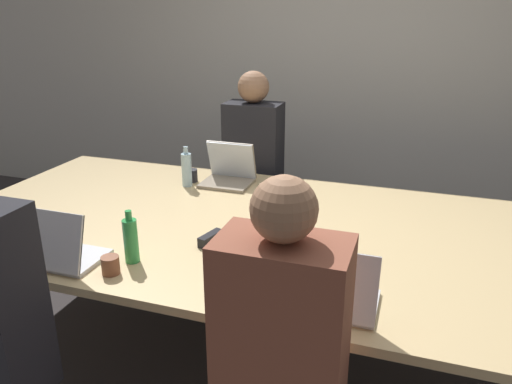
{
  "coord_description": "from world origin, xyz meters",
  "views": [
    {
      "loc": [
        0.66,
        -2.27,
        1.84
      ],
      "look_at": [
        -0.14,
        0.1,
        0.91
      ],
      "focal_mm": 35.0,
      "sensor_mm": 36.0,
      "label": 1
    }
  ],
  "objects_px": {
    "laptop_near_left": "(56,249)",
    "cup_far_midleft": "(192,175)",
    "cup_near_left": "(110,265)",
    "bottle_near_left": "(131,240)",
    "stapler": "(211,238)",
    "bottle_far_midleft": "(187,169)",
    "person_far_midleft": "(254,172)",
    "laptop_near_midright": "(331,293)",
    "laptop_far_midleft": "(229,171)"
  },
  "relations": [
    {
      "from": "cup_far_midleft",
      "to": "person_far_midleft",
      "type": "bearing_deg",
      "value": 62.06
    },
    {
      "from": "bottle_near_left",
      "to": "stapler",
      "type": "relative_size",
      "value": 1.58
    },
    {
      "from": "bottle_near_left",
      "to": "laptop_near_midright",
      "type": "relative_size",
      "value": 0.72
    },
    {
      "from": "laptop_near_left",
      "to": "bottle_near_left",
      "type": "distance_m",
      "value": 0.33
    },
    {
      "from": "cup_far_midleft",
      "to": "laptop_near_midright",
      "type": "relative_size",
      "value": 0.24
    },
    {
      "from": "laptop_near_left",
      "to": "cup_near_left",
      "type": "height_order",
      "value": "laptop_near_left"
    },
    {
      "from": "laptop_near_left",
      "to": "laptop_near_midright",
      "type": "distance_m",
      "value": 1.22
    },
    {
      "from": "person_far_midleft",
      "to": "stapler",
      "type": "height_order",
      "value": "person_far_midleft"
    },
    {
      "from": "cup_near_left",
      "to": "cup_far_midleft",
      "type": "height_order",
      "value": "cup_far_midleft"
    },
    {
      "from": "cup_far_midleft",
      "to": "stapler",
      "type": "distance_m",
      "value": 0.94
    },
    {
      "from": "cup_near_left",
      "to": "laptop_near_midright",
      "type": "relative_size",
      "value": 0.23
    },
    {
      "from": "bottle_near_left",
      "to": "cup_far_midleft",
      "type": "xyz_separation_m",
      "value": [
        -0.22,
        1.09,
        -0.07
      ]
    },
    {
      "from": "laptop_near_left",
      "to": "cup_near_left",
      "type": "relative_size",
      "value": 4.46
    },
    {
      "from": "bottle_near_left",
      "to": "laptop_near_midright",
      "type": "xyz_separation_m",
      "value": [
        0.92,
        -0.1,
        -0.03
      ]
    },
    {
      "from": "laptop_far_midleft",
      "to": "stapler",
      "type": "height_order",
      "value": "laptop_far_midleft"
    },
    {
      "from": "laptop_near_left",
      "to": "stapler",
      "type": "xyz_separation_m",
      "value": [
        0.56,
        0.41,
        -0.05
      ]
    },
    {
      "from": "person_far_midleft",
      "to": "cup_far_midleft",
      "type": "relative_size",
      "value": 17.33
    },
    {
      "from": "cup_near_left",
      "to": "bottle_far_midleft",
      "type": "bearing_deg",
      "value": 99.35
    },
    {
      "from": "bottle_near_left",
      "to": "person_far_midleft",
      "type": "bearing_deg",
      "value": 88.64
    },
    {
      "from": "stapler",
      "to": "person_far_midleft",
      "type": "bearing_deg",
      "value": 114.87
    },
    {
      "from": "bottle_near_left",
      "to": "stapler",
      "type": "distance_m",
      "value": 0.39
    },
    {
      "from": "laptop_far_midleft",
      "to": "cup_far_midleft",
      "type": "height_order",
      "value": "laptop_far_midleft"
    },
    {
      "from": "cup_far_midleft",
      "to": "laptop_near_left",
      "type": "bearing_deg",
      "value": -93.67
    },
    {
      "from": "bottle_far_midleft",
      "to": "stapler",
      "type": "distance_m",
      "value": 0.87
    },
    {
      "from": "bottle_near_left",
      "to": "stapler",
      "type": "height_order",
      "value": "bottle_near_left"
    },
    {
      "from": "laptop_near_left",
      "to": "person_far_midleft",
      "type": "bearing_deg",
      "value": -101.23
    },
    {
      "from": "stapler",
      "to": "cup_near_left",
      "type": "bearing_deg",
      "value": -110.28
    },
    {
      "from": "laptop_far_midleft",
      "to": "person_far_midleft",
      "type": "distance_m",
      "value": 0.46
    },
    {
      "from": "laptop_near_left",
      "to": "stapler",
      "type": "distance_m",
      "value": 0.7
    },
    {
      "from": "cup_near_left",
      "to": "stapler",
      "type": "distance_m",
      "value": 0.5
    },
    {
      "from": "bottle_near_left",
      "to": "person_far_midleft",
      "type": "height_order",
      "value": "person_far_midleft"
    },
    {
      "from": "cup_near_left",
      "to": "laptop_far_midleft",
      "type": "xyz_separation_m",
      "value": [
        0.05,
        1.27,
        0.04
      ]
    },
    {
      "from": "person_far_midleft",
      "to": "cup_near_left",
      "type": "bearing_deg",
      "value": -92.23
    },
    {
      "from": "bottle_near_left",
      "to": "bottle_far_midleft",
      "type": "xyz_separation_m",
      "value": [
        -0.21,
        1.0,
        0.01
      ]
    },
    {
      "from": "laptop_near_left",
      "to": "laptop_far_midleft",
      "type": "relative_size",
      "value": 1.12
    },
    {
      "from": "person_far_midleft",
      "to": "bottle_far_midleft",
      "type": "distance_m",
      "value": 0.66
    },
    {
      "from": "person_far_midleft",
      "to": "stapler",
      "type": "xyz_separation_m",
      "value": [
        0.22,
        -1.3,
        0.09
      ]
    },
    {
      "from": "laptop_near_left",
      "to": "person_far_midleft",
      "type": "relative_size",
      "value": 0.25
    },
    {
      "from": "laptop_near_left",
      "to": "cup_near_left",
      "type": "distance_m",
      "value": 0.28
    },
    {
      "from": "laptop_near_left",
      "to": "cup_far_midleft",
      "type": "relative_size",
      "value": 4.31
    },
    {
      "from": "laptop_far_midleft",
      "to": "bottle_near_left",
      "type": "bearing_deg",
      "value": -90.95
    },
    {
      "from": "person_far_midleft",
      "to": "laptop_near_midright",
      "type": "xyz_separation_m",
      "value": [
        0.88,
        -1.69,
        0.14
      ]
    },
    {
      "from": "bottle_near_left",
      "to": "laptop_near_midright",
      "type": "height_order",
      "value": "laptop_near_midright"
    },
    {
      "from": "bottle_near_left",
      "to": "person_far_midleft",
      "type": "distance_m",
      "value": 1.59
    },
    {
      "from": "cup_far_midleft",
      "to": "stapler",
      "type": "bearing_deg",
      "value": -58.9
    },
    {
      "from": "laptop_far_midleft",
      "to": "stapler",
      "type": "relative_size",
      "value": 2.04
    },
    {
      "from": "bottle_far_midleft",
      "to": "laptop_far_midleft",
      "type": "bearing_deg",
      "value": 31.36
    },
    {
      "from": "cup_near_left",
      "to": "cup_far_midleft",
      "type": "relative_size",
      "value": 0.97
    },
    {
      "from": "laptop_near_left",
      "to": "stapler",
      "type": "bearing_deg",
      "value": -143.74
    },
    {
      "from": "laptop_near_left",
      "to": "cup_far_midleft",
      "type": "xyz_separation_m",
      "value": [
        0.08,
        1.22,
        -0.04
      ]
    }
  ]
}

